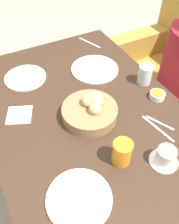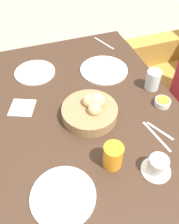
% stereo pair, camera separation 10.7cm
% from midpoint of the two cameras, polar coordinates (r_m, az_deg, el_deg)
% --- Properties ---
extents(ground_plane, '(10.00, 10.00, 0.00)m').
position_cam_midpoint_polar(ground_plane, '(1.75, 1.54, -17.72)').
color(ground_plane, '#A89E89').
extents(dining_table, '(1.33, 0.88, 0.77)m').
position_cam_midpoint_polar(dining_table, '(1.19, 2.17, -3.72)').
color(dining_table, '#3D281C').
rests_on(dining_table, ground_plane).
extents(bread_basket, '(0.25, 0.25, 0.11)m').
position_cam_midpoint_polar(bread_basket, '(1.06, 3.08, 0.19)').
color(bread_basket, '#99754C').
rests_on(bread_basket, dining_table).
extents(plate_near_left, '(0.22, 0.22, 0.01)m').
position_cam_midpoint_polar(plate_near_left, '(1.35, -10.78, 9.28)').
color(plate_near_left, white).
rests_on(plate_near_left, dining_table).
extents(plate_near_right, '(0.23, 0.23, 0.01)m').
position_cam_midpoint_polar(plate_near_right, '(0.88, -2.71, -19.78)').
color(plate_near_right, white).
rests_on(plate_near_right, dining_table).
extents(plate_far_center, '(0.26, 0.26, 0.01)m').
position_cam_midpoint_polar(plate_far_center, '(1.35, 5.79, 9.97)').
color(plate_far_center, white).
rests_on(plate_far_center, dining_table).
extents(juice_glass, '(0.08, 0.08, 0.11)m').
position_cam_midpoint_polar(juice_glass, '(0.91, 9.28, -10.54)').
color(juice_glass, orange).
rests_on(juice_glass, dining_table).
extents(water_tumbler, '(0.07, 0.07, 0.10)m').
position_cam_midpoint_polar(water_tumbler, '(1.26, 17.40, 7.27)').
color(water_tumbler, silver).
rests_on(water_tumbler, dining_table).
extents(coffee_cup, '(0.11, 0.11, 0.07)m').
position_cam_midpoint_polar(coffee_cup, '(0.95, 19.22, -12.37)').
color(coffee_cup, white).
rests_on(coffee_cup, dining_table).
extents(jam_bowl_honey, '(0.08, 0.08, 0.03)m').
position_cam_midpoint_polar(jam_bowl_honey, '(1.20, 19.63, 2.10)').
color(jam_bowl_honey, white).
rests_on(jam_bowl_honey, dining_table).
extents(fork_silver, '(0.17, 0.07, 0.00)m').
position_cam_midpoint_polar(fork_silver, '(1.59, 5.47, 16.09)').
color(fork_silver, '#B7B7BC').
rests_on(fork_silver, dining_table).
extents(knife_silver, '(0.18, 0.04, 0.00)m').
position_cam_midpoint_polar(knife_silver, '(1.07, 18.58, -5.72)').
color(knife_silver, '#B7B7BC').
rests_on(knife_silver, dining_table).
extents(spoon_coffee, '(0.13, 0.07, 0.00)m').
position_cam_midpoint_polar(spoon_coffee, '(1.09, 19.28, -4.47)').
color(spoon_coffee, '#B7B7BC').
rests_on(spoon_coffee, dining_table).
extents(napkin, '(0.15, 0.15, 0.00)m').
position_cam_midpoint_polar(napkin, '(1.16, -13.36, 0.90)').
color(napkin, silver).
rests_on(napkin, dining_table).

